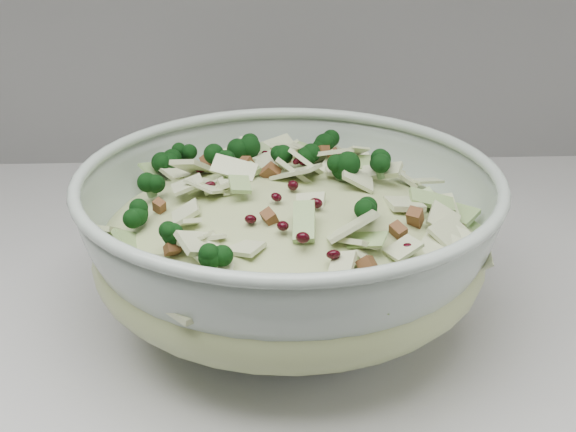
{
  "coord_description": "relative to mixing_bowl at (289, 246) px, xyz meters",
  "views": [
    {
      "loc": [
        0.37,
        1.03,
        1.26
      ],
      "look_at": [
        0.39,
        1.6,
        1.0
      ],
      "focal_mm": 50.0,
      "sensor_mm": 36.0,
      "label": 1
    }
  ],
  "objects": [
    {
      "name": "mixing_bowl",
      "position": [
        0.0,
        0.0,
        0.0
      ],
      "size": [
        0.42,
        0.42,
        0.13
      ],
      "rotation": [
        0.0,
        0.0,
        0.35
      ],
      "color": "#A6B6A8",
      "rests_on": "counter"
    },
    {
      "name": "salad",
      "position": [
        -0.0,
        0.0,
        0.02
      ],
      "size": [
        0.39,
        0.39,
        0.13
      ],
      "rotation": [
        0.0,
        0.0,
        0.31
      ],
      "color": "#A5B47B",
      "rests_on": "mixing_bowl"
    }
  ]
}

